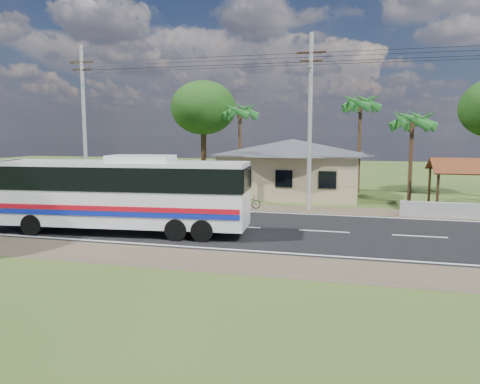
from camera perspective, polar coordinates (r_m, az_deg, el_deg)
name	(u,v)px	position (r m, az deg, el deg)	size (l,w,h in m)	color
ground	(237,227)	(24.55, -0.35, -4.30)	(120.00, 120.00, 0.00)	#2C4619
road	(237,227)	(24.55, -0.35, -4.28)	(120.00, 16.00, 0.03)	black
house	(292,162)	(36.68, 6.40, 3.69)	(12.40, 10.00, 5.00)	tan
waiting_shed	(474,168)	(32.54, 26.63, 2.65)	(5.20, 4.48, 3.35)	#352513
concrete_barrier	(464,211)	(29.76, 25.64, -2.09)	(7.00, 0.30, 0.90)	#9E9E99
utility_poles	(305,119)	(29.94, 7.89, 8.84)	(32.80, 2.22, 11.00)	#9E9E99
palm_near	(412,121)	(34.41, 20.29, 8.16)	(2.80, 2.80, 6.70)	#47301E
palm_mid	(361,104)	(38.80, 14.49, 10.37)	(2.80, 2.80, 8.20)	#47301E
palm_far	(240,112)	(40.57, -0.01, 9.78)	(2.80, 2.80, 7.70)	#47301E
tree_behind_house	(203,108)	(43.66, -4.50, 10.16)	(6.00, 6.00, 9.61)	#47301E
coach_bus	(122,189)	(23.46, -14.21, 0.37)	(12.56, 3.78, 3.84)	silver
motorcycle	(247,202)	(30.30, 0.91, -1.21)	(0.59, 1.69, 0.89)	black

